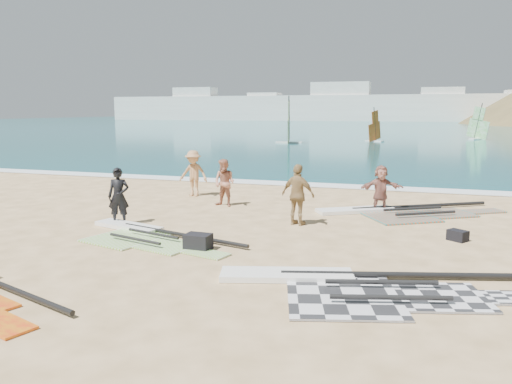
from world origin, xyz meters
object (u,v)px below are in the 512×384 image
(rig_grey, at_px, (354,286))
(gear_bag_far, at_px, (458,235))
(rig_orange, at_px, (398,212))
(beachgoer_left, at_px, (224,183))
(beachgoer_right, at_px, (381,188))
(gear_bag_near, at_px, (198,242))
(beachgoer_back, at_px, (298,195))
(rig_green, at_px, (143,235))
(person_wetsuit, at_px, (119,197))
(beachgoer_mid, at_px, (193,173))

(rig_grey, distance_m, gear_bag_far, 4.94)
(gear_bag_far, bearing_deg, rig_orange, 117.58)
(beachgoer_left, bearing_deg, beachgoer_right, 20.43)
(gear_bag_near, relative_size, beachgoer_back, 0.34)
(rig_green, height_order, person_wetsuit, person_wetsuit)
(person_wetsuit, bearing_deg, beachgoer_mid, 71.01)
(rig_orange, relative_size, gear_bag_near, 9.85)
(rig_green, bearing_deg, person_wetsuit, 158.79)
(beachgoer_back, relative_size, beachgoer_right, 1.16)
(beachgoer_mid, xyz_separation_m, beachgoer_back, (5.16, -3.70, 0.00))
(rig_grey, height_order, rig_green, rig_grey)
(rig_orange, distance_m, gear_bag_far, 3.59)
(rig_green, relative_size, beachgoer_mid, 2.86)
(gear_bag_near, xyz_separation_m, beachgoer_right, (3.92, 6.27, 0.59))
(rig_grey, relative_size, person_wetsuit, 3.78)
(rig_orange, bearing_deg, gear_bag_near, -158.09)
(rig_orange, relative_size, person_wetsuit, 3.57)
(rig_green, height_order, beachgoer_back, beachgoer_back)
(rig_orange, bearing_deg, rig_green, -171.92)
(rig_green, bearing_deg, beachgoer_right, 58.39)
(gear_bag_near, distance_m, person_wetsuit, 3.88)
(rig_green, xyz_separation_m, beachgoer_back, (3.69, 2.69, 0.87))
(beachgoer_mid, bearing_deg, gear_bag_far, -24.59)
(gear_bag_far, xyz_separation_m, beachgoer_mid, (-9.61, 4.19, 0.78))
(rig_grey, relative_size, beachgoer_right, 4.14)
(gear_bag_near, distance_m, beachgoer_mid, 7.93)
(person_wetsuit, height_order, beachgoer_left, person_wetsuit)
(gear_bag_near, distance_m, beachgoer_left, 5.74)
(person_wetsuit, relative_size, beachgoer_mid, 0.94)
(gear_bag_near, distance_m, beachgoer_right, 7.42)
(beachgoer_left, bearing_deg, rig_orange, 18.06)
(person_wetsuit, height_order, beachgoer_back, beachgoer_back)
(gear_bag_far, bearing_deg, person_wetsuit, -173.08)
(beachgoer_back, bearing_deg, gear_bag_far, -169.97)
(beachgoer_mid, distance_m, beachgoer_back, 6.35)
(person_wetsuit, distance_m, beachgoer_back, 5.36)
(rig_grey, distance_m, rig_orange, 7.64)
(rig_green, distance_m, beachgoer_mid, 6.61)
(beachgoer_right, bearing_deg, person_wetsuit, -171.00)
(gear_bag_near, bearing_deg, person_wetsuit, 152.53)
(gear_bag_near, xyz_separation_m, person_wetsuit, (-3.39, 1.76, 0.67))
(rig_green, height_order, gear_bag_far, gear_bag_far)
(gear_bag_far, bearing_deg, rig_green, -164.86)
(person_wetsuit, xyz_separation_m, beachgoer_back, (5.11, 1.65, 0.05))
(rig_green, relative_size, rig_orange, 0.85)
(rig_green, relative_size, beachgoer_back, 2.86)
(person_wetsuit, relative_size, beachgoer_left, 1.02)
(rig_orange, xyz_separation_m, beachgoer_mid, (-7.95, 1.00, 0.87))
(gear_bag_near, distance_m, beachgoer_back, 3.88)
(beachgoer_back, xyz_separation_m, beachgoer_right, (2.20, 2.86, -0.13))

